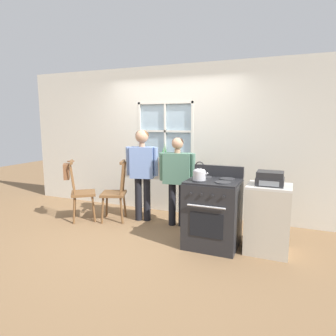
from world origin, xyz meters
name	(u,v)px	position (x,y,z in m)	size (l,w,h in m)	color
ground_plane	(138,237)	(0.00, 0.00, 0.00)	(16.00, 16.00, 0.00)	brown
wall_back	(174,141)	(0.01, 1.40, 1.34)	(6.40, 0.16, 2.70)	silver
chair_by_window	(82,193)	(-1.28, 0.34, 0.47)	(0.57, 0.58, 1.05)	brown
chair_near_wall	(115,194)	(-0.74, 0.53, 0.47)	(0.53, 0.54, 1.05)	brown
person_elderly_left	(142,166)	(-0.30, 0.72, 0.96)	(0.56, 0.30, 1.56)	black
person_teen_center	(177,174)	(0.34, 0.71, 0.87)	(0.60, 0.26, 1.45)	black
stove	(213,212)	(1.08, 0.15, 0.47)	(0.71, 0.68, 1.08)	#232326
kettle	(200,174)	(0.92, 0.02, 1.02)	(0.21, 0.17, 0.25)	#B7B7BC
potted_plant	(164,156)	(-0.16, 1.31, 1.07)	(0.16, 0.16, 0.34)	#42474C
handbag	(67,171)	(-1.47, 0.19, 0.87)	(0.25, 0.25, 0.31)	brown
side_counter	(268,219)	(1.80, 0.24, 0.45)	(0.55, 0.50, 0.90)	beige
stereo	(270,179)	(1.80, 0.22, 0.99)	(0.34, 0.29, 0.18)	#232326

